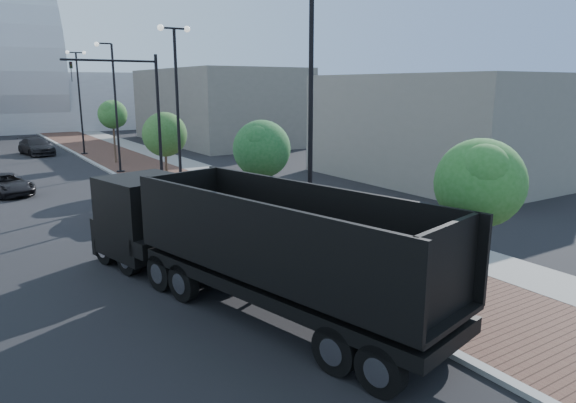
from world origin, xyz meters
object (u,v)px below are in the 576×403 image
pedestrian (464,238)px  dark_car_mid (7,184)px  dump_truck (203,241)px  white_sedan (122,203)px

pedestrian → dark_car_mid: bearing=-83.1°
dump_truck → dark_car_mid: (-3.90, 19.55, -0.92)m
dark_car_mid → dump_truck: bearing=-93.1°
white_sedan → pedestrian: size_ratio=3.09×
dump_truck → pedestrian: bearing=-29.2°
white_sedan → pedestrian: white_sedan is taller
dump_truck → white_sedan: 10.06m
white_sedan → pedestrian: 15.62m
dark_car_mid → pedestrian: size_ratio=2.87×
white_sedan → dark_car_mid: size_ratio=1.08×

